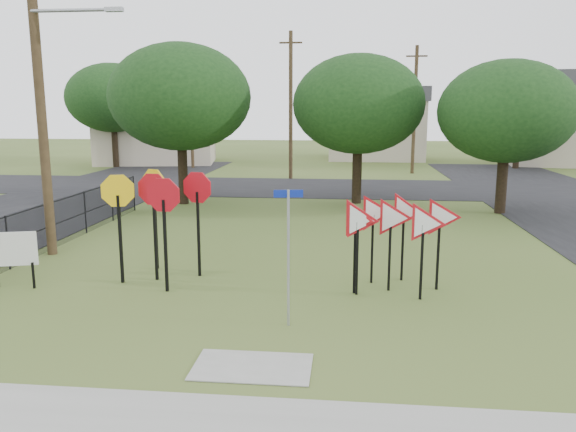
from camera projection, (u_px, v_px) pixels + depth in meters
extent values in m
plane|color=#3F5520|center=(271.00, 317.00, 11.85)|extent=(140.00, 140.00, 0.00)
cube|color=gray|center=(231.00, 425.00, 7.74)|extent=(30.00, 1.60, 0.02)
cube|color=black|center=(13.00, 217.00, 22.85)|extent=(8.00, 50.00, 0.02)
cube|color=black|center=(319.00, 188.00, 31.39)|extent=(60.00, 8.00, 0.02)
cube|color=gray|center=(252.00, 367.00, 9.50)|extent=(2.00, 1.20, 0.02)
cylinder|color=#989BA1|center=(288.00, 259.00, 11.12)|extent=(0.06, 0.06, 2.77)
cube|color=#0D2193|center=(288.00, 194.00, 10.87)|extent=(0.57, 0.11, 0.15)
cube|color=black|center=(155.00, 237.00, 14.23)|extent=(0.07, 0.07, 2.23)
cube|color=black|center=(199.00, 234.00, 14.56)|extent=(0.07, 0.07, 2.23)
cube|color=black|center=(165.00, 246.00, 13.30)|extent=(0.07, 0.07, 2.23)
cube|color=black|center=(120.00, 239.00, 13.98)|extent=(0.07, 0.07, 2.23)
cube|color=black|center=(156.00, 229.00, 15.25)|extent=(0.07, 0.07, 2.23)
cube|color=black|center=(357.00, 259.00, 13.11)|extent=(0.06, 0.06, 1.75)
cube|color=black|center=(390.00, 255.00, 13.41)|extent=(0.06, 0.06, 1.75)
cube|color=black|center=(422.00, 263.00, 12.78)|extent=(0.06, 0.06, 1.75)
cube|color=black|center=(372.00, 249.00, 14.02)|extent=(0.06, 0.06, 1.75)
cube|color=black|center=(403.00, 247.00, 14.23)|extent=(0.06, 0.06, 1.75)
cube|color=black|center=(438.00, 255.00, 13.48)|extent=(0.06, 0.06, 1.75)
cube|color=black|center=(355.00, 257.00, 13.21)|extent=(0.06, 0.06, 1.75)
cube|color=black|center=(33.00, 275.00, 13.67)|extent=(0.05, 0.05, 0.65)
cube|color=silver|center=(13.00, 249.00, 13.59)|extent=(1.09, 0.34, 0.84)
cylinder|color=#473620|center=(39.00, 85.00, 16.06)|extent=(0.28, 0.28, 10.00)
cylinder|color=#989BA1|center=(72.00, 10.00, 15.47)|extent=(2.40, 0.10, 0.10)
cube|color=#989BA1|center=(114.00, 9.00, 15.35)|extent=(0.50, 0.18, 0.12)
cylinder|color=#473620|center=(291.00, 106.00, 34.67)|extent=(0.24, 0.24, 9.00)
cube|color=#473620|center=(291.00, 43.00, 33.96)|extent=(1.40, 0.10, 0.10)
cylinder|color=#473620|center=(415.00, 111.00, 37.80)|extent=(0.24, 0.24, 8.50)
cube|color=#473620|center=(417.00, 56.00, 37.14)|extent=(1.40, 0.10, 0.10)
cylinder|color=#473620|center=(191.00, 107.00, 41.35)|extent=(0.24, 0.24, 9.00)
cube|color=#473620|center=(189.00, 54.00, 40.64)|extent=(1.40, 0.10, 0.10)
cylinder|color=black|center=(8.00, 243.00, 15.23)|extent=(0.05, 0.05, 1.50)
cylinder|color=black|center=(52.00, 226.00, 17.47)|extent=(0.05, 0.05, 1.50)
cylinder|color=black|center=(85.00, 212.00, 19.72)|extent=(0.05, 0.05, 1.50)
cylinder|color=black|center=(112.00, 202.00, 21.97)|extent=(0.05, 0.05, 1.50)
cylinder|color=black|center=(134.00, 193.00, 24.22)|extent=(0.05, 0.05, 1.50)
cube|color=black|center=(68.00, 197.00, 18.47)|extent=(0.03, 11.50, 0.03)
cube|color=black|center=(69.00, 219.00, 18.60)|extent=(0.03, 11.50, 0.03)
cube|color=black|center=(69.00, 219.00, 18.60)|extent=(0.01, 11.50, 1.50)
cube|color=#C1B39B|center=(157.00, 126.00, 45.95)|extent=(10.08, 8.46, 6.00)
cube|color=#3E3D42|center=(155.00, 81.00, 45.28)|extent=(10.58, 8.88, 1.20)
cube|color=#C1B39B|center=(375.00, 130.00, 50.06)|extent=(8.00, 8.00, 5.00)
cube|color=#3E3D42|center=(376.00, 95.00, 49.48)|extent=(8.40, 8.40, 1.20)
cube|color=#C1B39B|center=(556.00, 126.00, 44.62)|extent=(7.91, 7.91, 6.00)
cube|color=#3E3D42|center=(560.00, 80.00, 43.94)|extent=(8.30, 8.30, 1.20)
cylinder|color=black|center=(183.00, 176.00, 25.90)|extent=(0.44, 0.44, 2.62)
ellipsoid|color=black|center=(180.00, 97.00, 25.24)|extent=(6.40, 6.40, 4.80)
cylinder|color=black|center=(357.00, 177.00, 26.07)|extent=(0.44, 0.44, 2.45)
ellipsoid|color=black|center=(359.00, 104.00, 25.45)|extent=(6.00, 6.00, 4.50)
cylinder|color=black|center=(501.00, 186.00, 23.52)|extent=(0.44, 0.44, 2.27)
ellipsoid|color=black|center=(507.00, 111.00, 22.94)|extent=(5.60, 5.60, 4.20)
cylinder|color=black|center=(115.00, 149.00, 42.55)|extent=(0.44, 0.44, 2.80)
ellipsoid|color=black|center=(112.00, 98.00, 41.84)|extent=(6.80, 6.80, 5.10)
cylinder|color=black|center=(517.00, 152.00, 41.45)|extent=(0.44, 0.44, 2.45)
ellipsoid|color=black|center=(520.00, 106.00, 40.83)|extent=(6.00, 6.00, 4.50)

